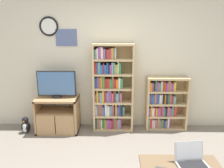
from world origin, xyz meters
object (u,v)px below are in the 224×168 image
Objects in this scene: tv_stand at (58,114)px; laptop at (191,159)px; penguin_figurine at (26,126)px; television at (57,84)px; bookshelf_tall at (111,89)px; bookshelf_short at (164,104)px.

tv_stand is 2.07× the size of laptop.
tv_stand is 2.48× the size of penguin_figurine.
bookshelf_tall is (1.00, 0.10, -0.12)m from television.
laptop is (1.95, -1.69, -0.44)m from television.
television is at bearing -176.62° from bookshelf_short.
penguin_figurine is (-0.60, -0.09, -0.19)m from tv_stand.
bookshelf_short is (1.03, 0.02, -0.29)m from bookshelf_tall.
laptop reaches higher than penguin_figurine.
television is at bearing 131.53° from laptop.
tv_stand is 0.64m from penguin_figurine.
television reaches higher than bookshelf_short.
tv_stand is 0.75× the size of bookshelf_short.
television is 0.69× the size of bookshelf_short.
tv_stand is 1.11m from bookshelf_tall.
bookshelf_short reaches higher than tv_stand.
television reaches higher than laptop.
bookshelf_tall reaches higher than television.
bookshelf_short reaches higher than laptop.
tv_stand is at bearing -172.68° from bookshelf_tall.
bookshelf_tall reaches higher than tv_stand.
television is (0.00, 0.03, 0.59)m from tv_stand.
bookshelf_tall is at bearing 7.76° from penguin_figurine.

